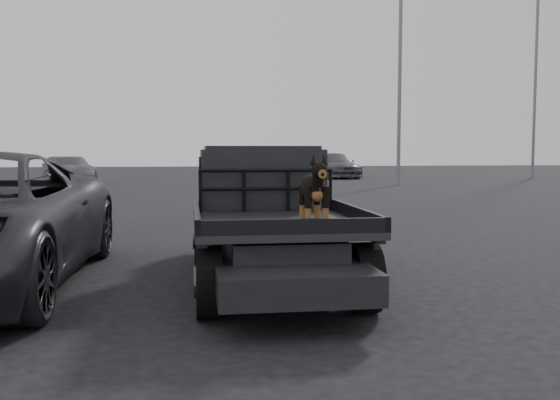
{
  "coord_description": "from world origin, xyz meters",
  "views": [
    {
      "loc": [
        -1.43,
        -6.69,
        1.74
      ],
      "look_at": [
        -0.57,
        -0.65,
        1.25
      ],
      "focal_mm": 40.0,
      "sensor_mm": 36.0,
      "label": 1
    }
  ],
  "objects": [
    {
      "name": "ground",
      "position": [
        0.0,
        0.0,
        0.0
      ],
      "size": [
        120.0,
        120.0,
        0.0
      ],
      "primitive_type": "plane",
      "color": "black",
      "rests_on": "ground"
    },
    {
      "name": "flatbed_ute",
      "position": [
        -0.43,
        1.4,
        0.46
      ],
      "size": [
        2.0,
        5.4,
        0.92
      ],
      "primitive_type": null,
      "color": "black",
      "rests_on": "ground"
    },
    {
      "name": "ute_cab",
      "position": [
        -0.43,
        2.35,
        1.36
      ],
      "size": [
        1.72,
        1.3,
        0.88
      ],
      "primitive_type": null,
      "color": "black",
      "rests_on": "flatbed_ute"
    },
    {
      "name": "headache_rack",
      "position": [
        -0.43,
        1.6,
        1.2
      ],
      "size": [
        1.8,
        0.08,
        0.55
      ],
      "primitive_type": null,
      "color": "black",
      "rests_on": "flatbed_ute"
    },
    {
      "name": "dog",
      "position": [
        -0.16,
        -0.27,
        1.29
      ],
      "size": [
        0.32,
        0.6,
        0.74
      ],
      "primitive_type": null,
      "color": "black",
      "rests_on": "flatbed_ute"
    },
    {
      "name": "distant_car_a",
      "position": [
        -7.74,
        27.05,
        0.7
      ],
      "size": [
        3.38,
        4.42,
        1.4
      ],
      "primitive_type": "imported",
      "rotation": [
        0.0,
        0.0,
        0.52
      ],
      "color": "#454549",
      "rests_on": "ground"
    },
    {
      "name": "distant_car_b",
      "position": [
        7.57,
        31.73,
        0.77
      ],
      "size": [
        2.63,
        5.46,
        1.53
      ],
      "primitive_type": "imported",
      "rotation": [
        0.0,
        0.0,
        0.09
      ],
      "color": "#504F55",
      "rests_on": "ground"
    },
    {
      "name": "floodlight_mid",
      "position": [
        8.7,
        22.89,
        7.0
      ],
      "size": [
        1.08,
        0.28,
        12.81
      ],
      "color": "slate",
      "rests_on": "ground"
    },
    {
      "name": "floodlight_far",
      "position": [
        19.49,
        29.23,
        8.61
      ],
      "size": [
        1.08,
        0.28,
        16.01
      ],
      "color": "slate",
      "rests_on": "ground"
    }
  ]
}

